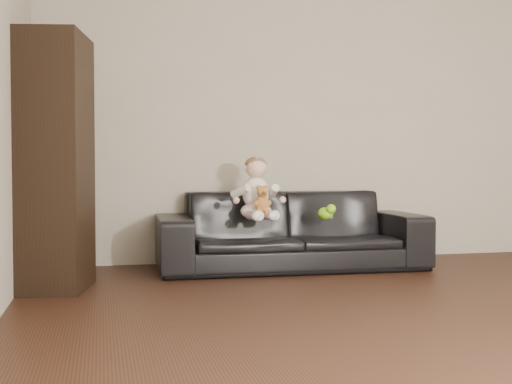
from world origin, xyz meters
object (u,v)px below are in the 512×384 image
object	(u,v)px
cabinet	(54,162)
baby	(256,192)
sofa	(290,230)
toy_green	(325,214)
toy_blue_disc	(328,218)
toy_rattle	(323,214)
teddy_bear	(262,200)

from	to	relation	value
cabinet	baby	size ratio (longest dim) A/B	3.45
sofa	cabinet	distance (m)	1.98
sofa	toy_green	distance (m)	0.38
cabinet	toy_blue_disc	size ratio (longest dim) A/B	19.81
baby	toy_rattle	bearing A→B (deg)	-19.43
baby	teddy_bear	world-z (taller)	baby
cabinet	toy_blue_disc	world-z (taller)	cabinet
baby	toy_blue_disc	size ratio (longest dim) A/B	5.74
toy_blue_disc	toy_rattle	bearing A→B (deg)	-159.87
teddy_bear	toy_rattle	bearing A→B (deg)	9.62
teddy_bear	cabinet	bearing A→B (deg)	-174.26
toy_rattle	toy_blue_disc	world-z (taller)	toy_rattle
cabinet	toy_green	xyz separation A→B (m)	(2.03, 0.24, -0.40)
sofa	toy_blue_disc	distance (m)	0.33
teddy_bear	toy_blue_disc	distance (m)	0.63
toy_rattle	cabinet	bearing A→B (deg)	-169.85
toy_rattle	baby	bearing A→B (deg)	177.09
toy_rattle	toy_green	bearing A→B (deg)	-100.63
sofa	baby	xyz separation A→B (m)	(-0.32, -0.12, 0.32)
sofa	toy_blue_disc	size ratio (longest dim) A/B	24.91
toy_blue_disc	toy_green	bearing A→B (deg)	-116.75
cabinet	baby	world-z (taller)	cabinet
baby	teddy_bear	size ratio (longest dim) A/B	2.34
toy_green	teddy_bear	bearing A→B (deg)	179.59
toy_blue_disc	sofa	bearing A→B (deg)	155.45
sofa	baby	bearing A→B (deg)	-157.75
sofa	teddy_bear	world-z (taller)	teddy_bear
cabinet	toy_rattle	xyz separation A→B (m)	(2.06, 0.37, -0.41)
toy_green	toy_blue_disc	world-z (taller)	toy_green
sofa	toy_rattle	distance (m)	0.31
cabinet	toy_rattle	distance (m)	2.13
cabinet	sofa	bearing A→B (deg)	26.71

